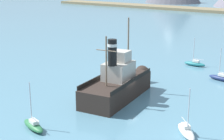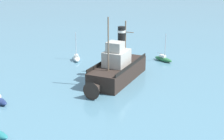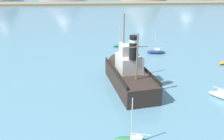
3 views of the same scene
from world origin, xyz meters
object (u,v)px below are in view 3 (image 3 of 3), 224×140
object	(u,v)px
sailboat_navy	(156,52)
sailboat_white	(223,96)
old_tugboat	(128,74)
sailboat_teal	(121,45)

from	to	relation	value
sailboat_navy	sailboat_white	bearing A→B (deg)	-78.84
old_tugboat	sailboat_navy	size ratio (longest dim) A/B	3.01
sailboat_white	old_tugboat	bearing A→B (deg)	157.56
sailboat_teal	old_tugboat	bearing A→B (deg)	-93.16
old_tugboat	sailboat_teal	size ratio (longest dim) A/B	3.01
sailboat_teal	sailboat_navy	distance (m)	8.73
old_tugboat	sailboat_teal	distance (m)	20.71
old_tugboat	sailboat_navy	distance (m)	16.98
sailboat_teal	sailboat_white	bearing A→B (deg)	-67.41
old_tugboat	sailboat_teal	world-z (taller)	old_tugboat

